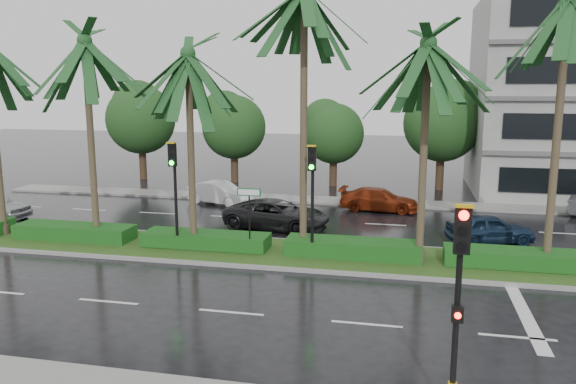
% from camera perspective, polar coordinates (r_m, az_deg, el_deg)
% --- Properties ---
extents(ground, '(120.00, 120.00, 0.00)m').
position_cam_1_polar(ground, '(21.61, -1.69, -7.13)').
color(ground, black).
rests_on(ground, ground).
extents(far_sidewalk, '(40.00, 2.00, 0.12)m').
position_cam_1_polar(far_sidewalk, '(33.02, 3.31, -0.84)').
color(far_sidewalk, gray).
rests_on(far_sidewalk, ground).
extents(median, '(36.00, 4.00, 0.15)m').
position_cam_1_polar(median, '(22.52, -1.08, -6.19)').
color(median, gray).
rests_on(median, ground).
extents(hedge, '(35.20, 1.40, 0.60)m').
position_cam_1_polar(hedge, '(22.42, -1.08, -5.28)').
color(hedge, '#124113').
rests_on(hedge, median).
extents(lane_markings, '(34.00, 13.06, 0.01)m').
position_cam_1_polar(lane_markings, '(20.72, 6.28, -7.97)').
color(lane_markings, silver).
rests_on(lane_markings, ground).
extents(palm_row, '(26.30, 4.20, 10.77)m').
position_cam_1_polar(palm_row, '(21.96, -4.41, 14.49)').
color(palm_row, '#3D3323').
rests_on(palm_row, median).
extents(signal_near, '(0.34, 0.45, 4.36)m').
position_cam_1_polar(signal_near, '(11.39, 16.86, -10.77)').
color(signal_near, black).
rests_on(signal_near, near_sidewalk).
extents(signal_median_left, '(0.34, 0.42, 4.36)m').
position_cam_1_polar(signal_median_left, '(22.47, -11.50, 1.20)').
color(signal_median_left, black).
rests_on(signal_median_left, median).
extents(signal_median_right, '(0.34, 0.42, 4.36)m').
position_cam_1_polar(signal_median_right, '(20.89, 2.46, 0.71)').
color(signal_median_right, black).
rests_on(signal_median_right, median).
extents(street_sign, '(0.95, 0.09, 2.60)m').
position_cam_1_polar(street_sign, '(21.78, -3.97, -1.24)').
color(street_sign, black).
rests_on(street_sign, median).
extents(bg_trees, '(32.68, 4.94, 7.14)m').
position_cam_1_polar(bg_trees, '(38.04, 3.90, 7.11)').
color(bg_trees, '#382919').
rests_on(bg_trees, ground).
extents(car_white, '(2.59, 4.16, 1.30)m').
position_cam_1_polar(car_white, '(32.31, -6.92, -0.09)').
color(car_white, white).
rests_on(car_white, ground).
extents(car_darkgrey, '(3.03, 5.25, 1.38)m').
position_cam_1_polar(car_darkgrey, '(26.42, -1.16, -2.31)').
color(car_darkgrey, black).
rests_on(car_darkgrey, ground).
extents(car_red, '(2.11, 4.39, 1.23)m').
position_cam_1_polar(car_red, '(30.74, 9.24, -0.76)').
color(car_red, maroon).
rests_on(car_red, ground).
extents(car_blue, '(2.38, 3.92, 1.25)m').
position_cam_1_polar(car_blue, '(25.57, 19.83, -3.53)').
color(car_blue, '#162842').
rests_on(car_blue, ground).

